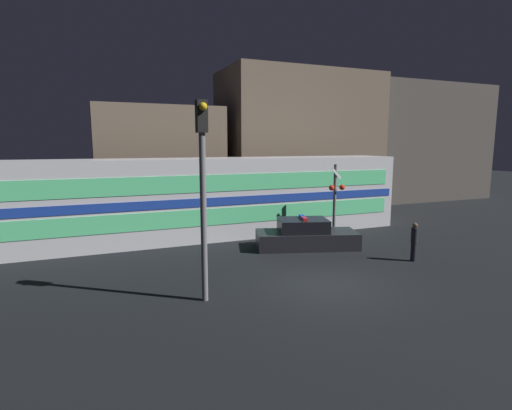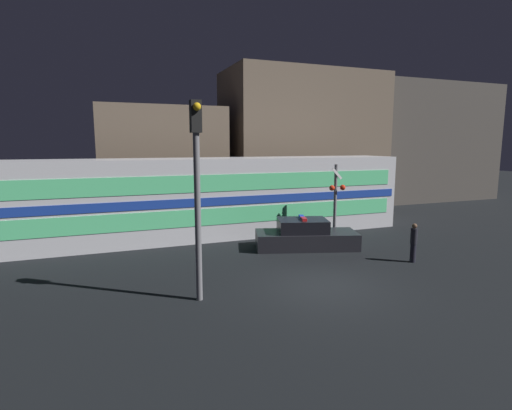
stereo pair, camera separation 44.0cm
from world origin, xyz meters
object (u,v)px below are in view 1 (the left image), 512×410
object	(u,v)px
pedestrian	(414,241)
traffic_light_corner	(203,183)
police_car	(306,236)
crossing_signal_near	(335,197)
train	(211,198)

from	to	relation	value
pedestrian	traffic_light_corner	xyz separation A→B (m)	(-8.80, -0.76, 2.72)
pedestrian	police_car	bearing A→B (deg)	129.97
police_car	crossing_signal_near	bearing A→B (deg)	39.70
train	traffic_light_corner	xyz separation A→B (m)	(-2.56, -8.13, 1.55)
crossing_signal_near	pedestrian	bearing A→B (deg)	-78.93
train	crossing_signal_near	size ratio (longest dim) A/B	5.55
pedestrian	traffic_light_corner	size ratio (longest dim) A/B	0.27
traffic_light_corner	pedestrian	bearing A→B (deg)	4.91
police_car	traffic_light_corner	bearing A→B (deg)	-126.50
police_car	crossing_signal_near	world-z (taller)	crossing_signal_near
crossing_signal_near	train	bearing A→B (deg)	150.67
traffic_light_corner	police_car	bearing A→B (deg)	35.97
police_car	pedestrian	bearing A→B (deg)	-32.50
crossing_signal_near	police_car	bearing A→B (deg)	-157.83
pedestrian	traffic_light_corner	bearing A→B (deg)	-175.09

